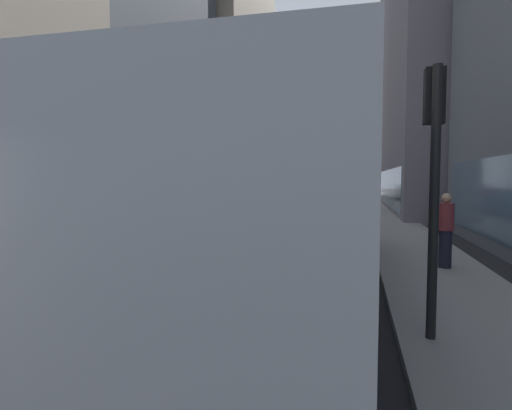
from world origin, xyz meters
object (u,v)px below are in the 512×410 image
Objects in this scene: pedestrian_in_coat at (446,230)px; car_grey_wagon at (344,191)px; dalmatian_dog at (33,354)px; traffic_light_near at (434,157)px; car_white_van at (325,213)px; car_red_coupe at (310,191)px; car_blue_hatchback at (337,200)px; transit_bus at (295,199)px.

car_grey_wagon is at bearing 94.95° from pedestrian_in_coat.
dalmatian_dog is 0.28× the size of traffic_light_near.
pedestrian_in_coat is at bearing -85.05° from car_grey_wagon.
traffic_light_near is at bearing -79.20° from car_white_van.
car_red_coupe is 0.92× the size of car_white_van.
car_blue_hatchback is at bearing -79.41° from car_red_coupe.
dalmatian_dog is at bearing -110.37° from transit_bus.
transit_bus reaches higher than pedestrian_in_coat.
car_blue_hatchback is 4.62× the size of dalmatian_dog.
car_blue_hatchback is (0.00, 19.21, -0.95)m from transit_bus.
car_red_coupe is (-4.00, 40.61, -0.95)m from transit_bus.
transit_bus is 3.28m from traffic_light_near.
car_white_van is (4.00, -32.04, 0.00)m from car_red_coupe.
transit_bus is 8.62m from car_white_van.
traffic_light_near is at bearing -49.25° from transit_bus.
car_white_van is 10.64m from car_blue_hatchback.
traffic_light_near is (6.10, -43.04, 1.61)m from car_red_coupe.
car_grey_wagon is 4.99× the size of dalmatian_dog.
car_white_van is at bearing 90.00° from transit_bus.
transit_bus is 11.98× the size of dalmatian_dog.
pedestrian_in_coat is (3.15, -36.42, 0.19)m from car_grey_wagon.
traffic_light_near reaches higher than dalmatian_dog.
car_red_coupe is 2.51× the size of pedestrian_in_coat.
car_white_van is (0.00, 8.57, -0.95)m from transit_bus.
car_red_coupe is 21.76m from car_blue_hatchback.
car_red_coupe is 45.46m from dalmatian_dog.
transit_bus is 2.59× the size of car_blue_hatchback.
car_grey_wagon is 2.84× the size of pedestrian_in_coat.
transit_bus is 38.45m from car_grey_wagon.
transit_bus is at bearing -147.45° from pedestrian_in_coat.
car_blue_hatchback is at bearing 95.54° from traffic_light_near.
car_white_van is 1.04× the size of car_blue_hatchback.
transit_bus is 3.39× the size of traffic_light_near.
traffic_light_near is (2.10, -40.87, 1.61)m from car_grey_wagon.
pedestrian_in_coat reaches higher than dalmatian_dog.
car_red_coupe is at bearing 100.59° from car_blue_hatchback.
car_red_coupe and car_white_van have the same top height.
transit_bus reaches higher than car_grey_wagon.
car_white_van and car_blue_hatchback have the same top height.
traffic_light_near is (2.10, -21.65, 1.61)m from car_blue_hatchback.
car_white_van is at bearing 82.41° from dalmatian_dog.
car_white_van is at bearing 100.80° from traffic_light_near.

